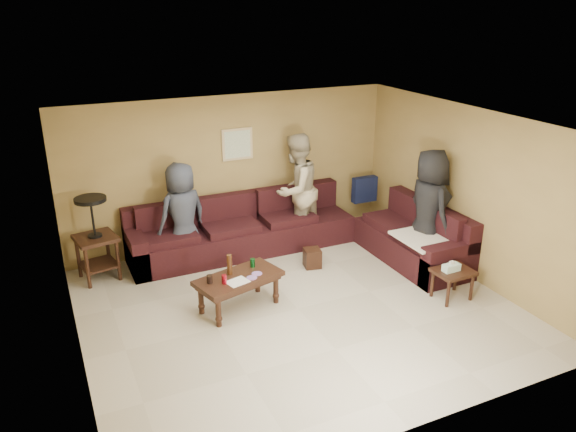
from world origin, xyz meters
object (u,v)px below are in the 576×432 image
object	(u,v)px
person_middle	(296,190)
person_right	(429,209)
side_table_right	(453,274)
end_table_left	(95,237)
person_left	(182,215)
waste_bin	(312,258)
coffee_table	(238,281)
sectional_sofa	(302,236)

from	to	relation	value
person_middle	person_right	bearing A→B (deg)	103.13
side_table_right	person_right	xyz separation A→B (m)	(0.34, 1.04, 0.55)
end_table_left	person_left	distance (m)	1.30
waste_bin	coffee_table	bearing A→B (deg)	-154.65
sectional_sofa	person_left	distance (m)	1.93
end_table_left	waste_bin	size ratio (longest dim) A/B	4.30
waste_bin	person_right	world-z (taller)	person_right
person_left	person_right	size ratio (longest dim) A/B	0.89
person_left	person_middle	xyz separation A→B (m)	(1.93, 0.01, 0.13)
coffee_table	person_left	bearing A→B (deg)	99.99
person_right	end_table_left	bearing A→B (deg)	76.18
sectional_sofa	side_table_right	size ratio (longest dim) A/B	8.07
waste_bin	person_left	distance (m)	2.10
end_table_left	person_left	size ratio (longest dim) A/B	0.78
side_table_right	person_middle	xyz separation A→B (m)	(-1.12, 2.64, 0.57)
sectional_sofa	waste_bin	xyz separation A→B (m)	(-0.06, -0.47, -0.18)
coffee_table	person_right	xyz separation A→B (m)	(3.10, 0.04, 0.52)
coffee_table	person_left	distance (m)	1.72
sectional_sofa	person_middle	bearing A→B (deg)	76.11
person_left	person_middle	world-z (taller)	person_middle
sectional_sofa	person_left	xyz separation A→B (m)	(-1.81, 0.48, 0.49)
side_table_right	waste_bin	bearing A→B (deg)	127.46
coffee_table	person_left	xyz separation A→B (m)	(-0.29, 1.64, 0.42)
person_middle	sectional_sofa	bearing A→B (deg)	47.00
side_table_right	person_right	size ratio (longest dim) A/B	0.31
person_right	side_table_right	bearing A→B (deg)	167.26
sectional_sofa	side_table_right	xyz separation A→B (m)	(1.24, -2.15, 0.05)
sectional_sofa	person_left	world-z (taller)	person_left
coffee_table	person_middle	world-z (taller)	person_middle
coffee_table	side_table_right	xyz separation A→B (m)	(2.76, -0.99, -0.03)
sectional_sofa	person_middle	xyz separation A→B (m)	(0.12, 0.49, 0.62)
waste_bin	person_middle	world-z (taller)	person_middle
coffee_table	person_middle	distance (m)	2.39
end_table_left	person_right	size ratio (longest dim) A/B	0.69
sectional_sofa	coffee_table	size ratio (longest dim) A/B	3.73
side_table_right	coffee_table	bearing A→B (deg)	160.15
sectional_sofa	waste_bin	world-z (taller)	sectional_sofa
sectional_sofa	waste_bin	bearing A→B (deg)	-96.87
end_table_left	person_right	distance (m)	4.97
sectional_sofa	person_right	size ratio (longest dim) A/B	2.51
waste_bin	side_table_right	bearing A→B (deg)	-52.54
side_table_right	person_right	world-z (taller)	person_right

